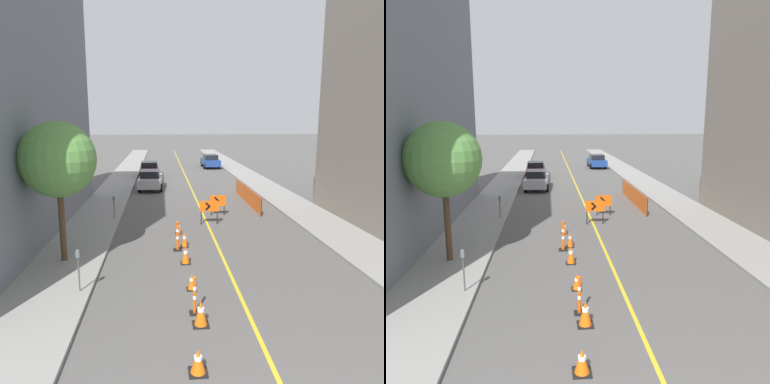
{
  "view_description": "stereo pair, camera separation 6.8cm",
  "coord_description": "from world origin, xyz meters",
  "views": [
    {
      "loc": [
        -2.49,
        -3.69,
        5.58
      ],
      "look_at": [
        -0.5,
        20.13,
        1.0
      ],
      "focal_mm": 35.0,
      "sensor_mm": 36.0,
      "label": 1
    },
    {
      "loc": [
        -2.43,
        -3.7,
        5.58
      ],
      "look_at": [
        -0.5,
        20.13,
        1.0
      ],
      "focal_mm": 35.0,
      "sensor_mm": 36.0,
      "label": 2
    }
  ],
  "objects": [
    {
      "name": "parking_meter_far_curb",
      "position": [
        -5.19,
        17.28,
        1.02
      ],
      "size": [
        0.12,
        0.11,
        1.26
      ],
      "color": "#4C4C51",
      "rests_on": "sidewalk_left"
    },
    {
      "name": "lane_stripe",
      "position": [
        0.0,
        33.71,
        0.0
      ],
      "size": [
        0.12,
        67.41,
        0.01
      ],
      "color": "gold",
      "rests_on": "ground_plane"
    },
    {
      "name": "traffic_cone_third",
      "position": [
        -1.53,
        7.98,
        0.27
      ],
      "size": [
        0.34,
        0.34,
        0.55
      ],
      "color": "black",
      "rests_on": "ground_plane"
    },
    {
      "name": "parked_car_curb_near",
      "position": [
        -3.37,
        26.9,
        0.8
      ],
      "size": [
        2.0,
        4.38,
        1.59
      ],
      "rotation": [
        0.0,
        0.0,
        -0.05
      ],
      "color": "#B7B7BC",
      "rests_on": "ground_plane"
    },
    {
      "name": "traffic_cone_nearest",
      "position": [
        -1.73,
        3.76,
        0.29
      ],
      "size": [
        0.43,
        0.43,
        0.59
      ],
      "color": "black",
      "rests_on": "ground_plane"
    },
    {
      "name": "parked_car_curb_far",
      "position": [
        3.42,
        40.67,
        0.8
      ],
      "size": [
        2.0,
        4.38,
        1.59
      ],
      "rotation": [
        0.0,
        0.0,
        0.05
      ],
      "color": "navy",
      "rests_on": "ground_plane"
    },
    {
      "name": "parking_meter_near_curb",
      "position": [
        -5.19,
        7.92,
        1.13
      ],
      "size": [
        0.12,
        0.11,
        1.43
      ],
      "color": "#4C4C51",
      "rests_on": "sidewalk_left"
    },
    {
      "name": "safety_mesh_fence",
      "position": [
        3.38,
        21.0,
        0.55
      ],
      "size": [
        0.08,
        7.48,
        1.09
      ],
      "rotation": [
        0.0,
        0.0,
        1.57
      ],
      "color": "#EF560C",
      "rests_on": "ground_plane"
    },
    {
      "name": "delineator_post_rear",
      "position": [
        -1.82,
        11.9,
        0.58
      ],
      "size": [
        0.38,
        0.38,
        1.33
      ],
      "color": "black",
      "rests_on": "ground_plane"
    },
    {
      "name": "parked_car_curb_mid",
      "position": [
        -3.64,
        33.35,
        0.8
      ],
      "size": [
        1.94,
        4.33,
        1.59
      ],
      "rotation": [
        0.0,
        0.0,
        0.02
      ],
      "color": "maroon",
      "rests_on": "ground_plane"
    },
    {
      "name": "sidewalk_left",
      "position": [
        -6.24,
        33.71,
        0.06
      ],
      "size": [
        2.81,
        67.41,
        0.12
      ],
      "color": "gray",
      "rests_on": "ground_plane"
    },
    {
      "name": "street_tree_left_near",
      "position": [
        -6.38,
        10.82,
        4.11
      ],
      "size": [
        2.9,
        2.9,
        5.45
      ],
      "color": "#4C3823",
      "rests_on": "sidewalk_left"
    },
    {
      "name": "sidewalk_right",
      "position": [
        6.24,
        33.71,
        0.06
      ],
      "size": [
        2.81,
        67.41,
        0.12
      ],
      "color": "gray",
      "rests_on": "ground_plane"
    },
    {
      "name": "traffic_cone_second",
      "position": [
        -1.46,
        5.74,
        0.37
      ],
      "size": [
        0.45,
        0.45,
        0.74
      ],
      "color": "black",
      "rests_on": "ground_plane"
    },
    {
      "name": "arrow_barricade_secondary",
      "position": [
        0.85,
        17.84,
        0.84
      ],
      "size": [
        0.92,
        0.12,
        1.22
      ],
      "rotation": [
        0.0,
        0.0,
        -0.07
      ],
      "color": "#EF560C",
      "rests_on": "ground_plane"
    },
    {
      "name": "delineator_post_front",
      "position": [
        -1.57,
        6.39,
        0.51
      ],
      "size": [
        0.3,
        0.3,
        1.18
      ],
      "color": "black",
      "rests_on": "ground_plane"
    },
    {
      "name": "traffic_cone_fourth",
      "position": [
        -1.57,
        10.33,
        0.36
      ],
      "size": [
        0.4,
        0.4,
        0.73
      ],
      "color": "black",
      "rests_on": "ground_plane"
    },
    {
      "name": "traffic_cone_farthest",
      "position": [
        -1.66,
        14.37,
        0.29
      ],
      "size": [
        0.33,
        0.33,
        0.58
      ],
      "color": "black",
      "rests_on": "ground_plane"
    },
    {
      "name": "traffic_cone_fifth",
      "position": [
        -1.49,
        12.3,
        0.34
      ],
      "size": [
        0.35,
        0.35,
        0.68
      ],
      "color": "black",
      "rests_on": "ground_plane"
    },
    {
      "name": "arrow_barricade_primary",
      "position": [
        0.09,
        15.92,
        0.94
      ],
      "size": [
        1.03,
        0.13,
        1.3
      ],
      "rotation": [
        0.0,
        0.0,
        -0.07
      ],
      "color": "#EF560C",
      "rests_on": "ground_plane"
    }
  ]
}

